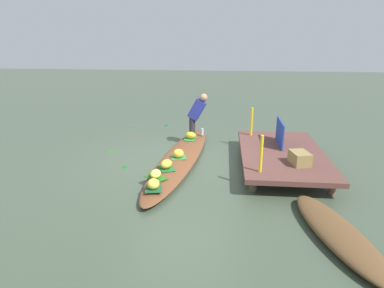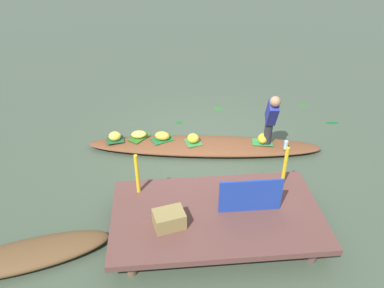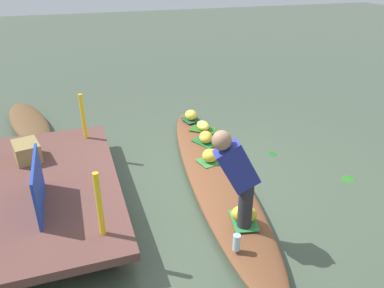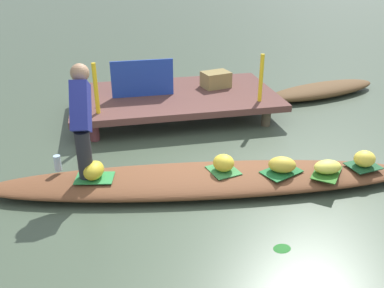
{
  "view_description": "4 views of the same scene",
  "coord_description": "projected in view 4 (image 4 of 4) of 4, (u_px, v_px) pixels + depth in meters",
  "views": [
    {
      "loc": [
        7.21,
        0.96,
        2.84
      ],
      "look_at": [
        -0.08,
        0.27,
        0.42
      ],
      "focal_mm": 31.47,
      "sensor_mm": 36.0,
      "label": 1
    },
    {
      "loc": [
        0.84,
        6.44,
        4.28
      ],
      "look_at": [
        0.28,
        0.31,
        0.36
      ],
      "focal_mm": 34.77,
      "sensor_mm": 36.0,
      "label": 2
    },
    {
      "loc": [
        -4.25,
        1.76,
        2.86
      ],
      "look_at": [
        0.44,
        0.2,
        0.41
      ],
      "focal_mm": 34.75,
      "sensor_mm": 36.0,
      "label": 3
    },
    {
      "loc": [
        -0.99,
        -3.97,
        2.49
      ],
      "look_at": [
        -0.08,
        0.23,
        0.44
      ],
      "focal_mm": 39.01,
      "sensor_mm": 36.0,
      "label": 4
    }
  ],
  "objects": [
    {
      "name": "railing_post_east",
      "position": [
        261.0,
        78.0,
        6.18
      ],
      "size": [
        0.06,
        0.06,
        0.72
      ],
      "primitive_type": "cylinder",
      "color": "yellow",
      "rests_on": "dock_platform"
    },
    {
      "name": "leaf_mat_0",
      "position": [
        327.0,
        173.0,
        4.66
      ],
      "size": [
        0.49,
        0.51,
        0.01
      ],
      "primitive_type": "cube",
      "rotation": [
        0.0,
        0.0,
        0.87
      ],
      "color": "#2A671E",
      "rests_on": "vendor_boat"
    },
    {
      "name": "banana_bunch_3",
      "position": [
        224.0,
        163.0,
        4.67
      ],
      "size": [
        0.33,
        0.33,
        0.19
      ],
      "primitive_type": "ellipsoid",
      "rotation": [
        0.0,
        0.0,
        2.41
      ],
      "color": "yellow",
      "rests_on": "vendor_boat"
    },
    {
      "name": "leaf_mat_2",
      "position": [
        363.0,
        166.0,
        4.81
      ],
      "size": [
        0.39,
        0.34,
        0.01
      ],
      "primitive_type": "cube",
      "rotation": [
        0.0,
        0.0,
        0.17
      ],
      "color": "#1C502D",
      "rests_on": "vendor_boat"
    },
    {
      "name": "leaf_mat_4",
      "position": [
        281.0,
        172.0,
        4.68
      ],
      "size": [
        0.51,
        0.43,
        0.01
      ],
      "primitive_type": "cube",
      "rotation": [
        0.0,
        0.0,
        0.41
      ],
      "color": "#1C652E",
      "rests_on": "vendor_boat"
    },
    {
      "name": "water_bottle",
      "position": [
        58.0,
        163.0,
        4.69
      ],
      "size": [
        0.08,
        0.08,
        0.18
      ],
      "primitive_type": "cylinder",
      "color": "#ABCDE6",
      "rests_on": "vendor_boat"
    },
    {
      "name": "drifting_plant_3",
      "position": [
        282.0,
        248.0,
        3.79
      ],
      "size": [
        0.19,
        0.16,
        0.01
      ],
      "primitive_type": "ellipsoid",
      "rotation": [
        0.0,
        0.0,
        0.17
      ],
      "color": "#1B601E",
      "rests_on": "ground"
    },
    {
      "name": "banana_bunch_4",
      "position": [
        282.0,
        165.0,
        4.65
      ],
      "size": [
        0.36,
        0.3,
        0.18
      ],
      "primitive_type": "ellipsoid",
      "rotation": [
        0.0,
        0.0,
        2.83
      ],
      "color": "gold",
      "rests_on": "vendor_boat"
    },
    {
      "name": "railing_post_west",
      "position": [
        96.0,
        89.0,
        5.72
      ],
      "size": [
        0.06,
        0.06,
        0.72
      ],
      "primitive_type": "cylinder",
      "color": "yellow",
      "rests_on": "dock_platform"
    },
    {
      "name": "leaf_mat_3",
      "position": [
        223.0,
        170.0,
        4.71
      ],
      "size": [
        0.37,
        0.4,
        0.01
      ],
      "primitive_type": "cube",
      "rotation": [
        0.0,
        0.0,
        1.8
      ],
      "color": "#367F3F",
      "rests_on": "vendor_boat"
    },
    {
      "name": "vendor_person",
      "position": [
        82.0,
        116.0,
        4.39
      ],
      "size": [
        0.24,
        0.53,
        1.19
      ],
      "color": "#28282D",
      "rests_on": "vendor_boat"
    },
    {
      "name": "banana_bunch_2",
      "position": [
        365.0,
        159.0,
        4.77
      ],
      "size": [
        0.26,
        0.24,
        0.19
      ],
      "primitive_type": "ellipsoid",
      "rotation": [
        0.0,
        0.0,
        3.21
      ],
      "color": "yellow",
      "rests_on": "vendor_boat"
    },
    {
      "name": "banana_bunch_0",
      "position": [
        328.0,
        167.0,
        4.63
      ],
      "size": [
        0.32,
        0.21,
        0.15
      ],
      "primitive_type": "ellipsoid",
      "rotation": [
        0.0,
        0.0,
        6.27
      ],
      "color": "#F3E655",
      "rests_on": "vendor_boat"
    },
    {
      "name": "dock_platform",
      "position": [
        175.0,
        97.0,
        6.65
      ],
      "size": [
        3.2,
        1.8,
        0.36
      ],
      "color": "brown",
      "rests_on": "ground"
    },
    {
      "name": "vendor_boat",
      "position": [
        203.0,
        180.0,
        4.72
      ],
      "size": [
        4.9,
        1.39,
        0.19
      ],
      "primitive_type": "ellipsoid",
      "rotation": [
        0.0,
        0.0,
        -0.12
      ],
      "color": "brown",
      "rests_on": "ground"
    },
    {
      "name": "moored_boat",
      "position": [
        322.0,
        90.0,
        7.59
      ],
      "size": [
        2.42,
        1.16,
        0.22
      ],
      "primitive_type": "ellipsoid",
      "rotation": [
        0.0,
        0.0,
        0.24
      ],
      "color": "brown",
      "rests_on": "ground"
    },
    {
      "name": "produce_crate",
      "position": [
        216.0,
        79.0,
        6.91
      ],
      "size": [
        0.5,
        0.41,
        0.25
      ],
      "primitive_type": "cube",
      "rotation": [
        0.0,
        0.0,
        0.23
      ],
      "color": "olive",
      "rests_on": "dock_platform"
    },
    {
      "name": "market_banner",
      "position": [
        142.0,
        78.0,
        6.41
      ],
      "size": [
        0.96,
        0.03,
        0.57
      ],
      "primitive_type": "cube",
      "rotation": [
        0.0,
        0.0,
        0.0
      ],
      "color": "#1D3B9F",
      "rests_on": "dock_platform"
    },
    {
      "name": "leaf_mat_1",
      "position": [
        95.0,
        178.0,
        4.56
      ],
      "size": [
        0.46,
        0.34,
        0.01
      ],
      "primitive_type": "cube",
      "rotation": [
        0.0,
        0.0,
        2.95
      ],
      "color": "#2C843F",
      "rests_on": "vendor_boat"
    },
    {
      "name": "banana_bunch_1",
      "position": [
        94.0,
        170.0,
        4.52
      ],
      "size": [
        0.3,
        0.35,
        0.19
      ],
      "primitive_type": "ellipsoid",
      "rotation": [
        0.0,
        0.0,
        4.34
      ],
      "color": "gold",
      "rests_on": "vendor_boat"
    },
    {
      "name": "canal_water",
      "position": [
        203.0,
        187.0,
        4.76
      ],
      "size": [
        40.0,
        40.0,
        0.0
      ],
      "primitive_type": "plane",
      "color": "#404E3C",
      "rests_on": "ground"
    }
  ]
}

